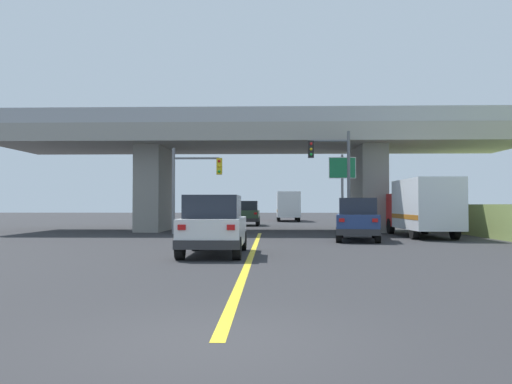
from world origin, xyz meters
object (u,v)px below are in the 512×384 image
(sedan_oncoming, at_px, (248,213))
(highway_sign, at_px, (342,175))
(traffic_signal_nearside, at_px, (336,169))
(traffic_signal_farside, at_px, (191,179))
(suv_crossing, at_px, (358,219))
(semi_truck_distant, at_px, (288,206))
(box_truck, at_px, (422,207))
(suv_lead, at_px, (214,225))

(sedan_oncoming, distance_m, highway_sign, 14.10)
(traffic_signal_nearside, relative_size, traffic_signal_farside, 1.16)
(suv_crossing, relative_size, semi_truck_distant, 0.65)
(box_truck, bearing_deg, suv_crossing, -142.59)
(suv_lead, relative_size, semi_truck_distant, 0.60)
(sedan_oncoming, bearing_deg, suv_lead, -90.09)
(traffic_signal_nearside, height_order, semi_truck_distant, traffic_signal_nearside)
(semi_truck_distant, bearing_deg, highway_sign, -84.37)
(highway_sign, bearing_deg, traffic_signal_nearside, -112.01)
(suv_lead, height_order, semi_truck_distant, semi_truck_distant)
(suv_lead, distance_m, suv_crossing, 9.62)
(suv_crossing, distance_m, box_truck, 4.95)
(sedan_oncoming, distance_m, semi_truck_distant, 12.49)
(suv_crossing, height_order, highway_sign, highway_sign)
(suv_lead, xyz_separation_m, semi_truck_distant, (3.73, 37.62, 0.60))
(suv_lead, distance_m, sedan_oncoming, 25.70)
(suv_crossing, distance_m, traffic_signal_farside, 10.51)
(traffic_signal_farside, bearing_deg, sedan_oncoming, 77.89)
(suv_crossing, height_order, traffic_signal_farside, traffic_signal_farside)
(traffic_signal_nearside, distance_m, semi_truck_distant, 25.94)
(box_truck, bearing_deg, traffic_signal_farside, 169.81)
(box_truck, relative_size, traffic_signal_nearside, 1.27)
(traffic_signal_nearside, bearing_deg, box_truck, -17.49)
(box_truck, relative_size, highway_sign, 1.59)
(box_truck, distance_m, semi_truck_distant, 27.89)
(highway_sign, distance_m, semi_truck_distant, 24.59)
(highway_sign, bearing_deg, suv_lead, -114.91)
(semi_truck_distant, bearing_deg, traffic_signal_farside, -104.56)
(suv_lead, bearing_deg, semi_truck_distant, 84.34)
(traffic_signal_farside, xyz_separation_m, semi_truck_distant, (6.47, 24.89, -1.61))
(suv_lead, height_order, box_truck, box_truck)
(highway_sign, relative_size, semi_truck_distant, 0.62)
(sedan_oncoming, xyz_separation_m, traffic_signal_farside, (-2.78, -12.97, 2.20))
(traffic_signal_nearside, xyz_separation_m, traffic_signal_farside, (-8.32, 0.90, -0.51))
(suv_crossing, height_order, box_truck, box_truck)
(suv_crossing, height_order, semi_truck_distant, semi_truck_distant)
(suv_lead, bearing_deg, traffic_signal_farside, 102.15)
(suv_crossing, distance_m, traffic_signal_nearside, 5.17)
(sedan_oncoming, relative_size, traffic_signal_farside, 0.92)
(suv_lead, distance_m, box_truck, 14.46)
(traffic_signal_nearside, bearing_deg, traffic_signal_farside, 173.84)
(suv_lead, xyz_separation_m, traffic_signal_nearside, (5.58, 11.83, 2.71))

